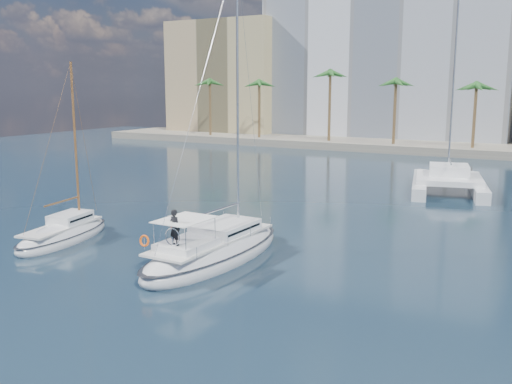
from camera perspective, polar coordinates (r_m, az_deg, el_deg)
The scene contains 10 objects.
ground at distance 34.68m, azimuth -3.17°, elevation -5.78°, with size 160.00×160.00×0.00m, color black.
quay at distance 91.29m, azimuth 17.88°, elevation 4.26°, with size 120.00×14.00×1.20m, color gray.
building_modern at distance 105.48m, azimuth 13.12°, elevation 12.56°, with size 42.00×16.00×28.00m, color silver.
building_tan_left at distance 114.07m, azimuth -2.43°, elevation 11.13°, with size 22.00×14.00×22.00m, color tan.
palm_left at distance 99.65m, azimuth -2.14°, elevation 10.81°, with size 3.60×3.60×12.30m.
palm_centre at distance 86.92m, azimuth 17.70°, elevation 10.38°, with size 3.60×3.60×12.30m.
main_sloop at distance 32.51m, azimuth -4.19°, elevation -5.91°, with size 4.14×12.20×17.98m.
small_sloop at distance 38.42m, azimuth -18.66°, elevation -4.05°, with size 4.01×8.65×11.95m.
catamaran at distance 56.46m, azimuth 18.69°, elevation 1.23°, with size 9.06×13.84×18.49m.
seagull at distance 39.78m, azimuth -8.11°, elevation -2.41°, with size 1.20×0.51×0.22m.
Camera 1 is at (17.93, -28.05, 9.71)m, focal length 40.00 mm.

